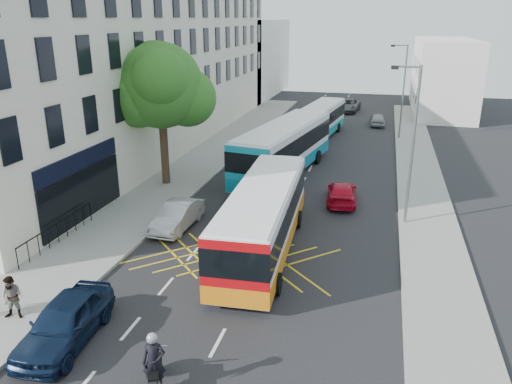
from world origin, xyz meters
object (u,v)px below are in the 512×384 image
Objects in this scene: pedestrian_near at (12,298)px; parked_car_blue at (65,322)px; lamp_far at (403,87)px; bus_near at (263,218)px; bus_mid at (284,148)px; distant_car_grey at (348,105)px; motorbike at (154,365)px; red_hatchback at (342,193)px; distant_car_silver at (377,119)px; lamp_near at (411,138)px; bus_far at (319,121)px; street_tree at (160,87)px; parked_car_silver at (177,216)px.

parked_car_blue is at bearing -25.47° from pedestrian_near.
bus_near is (-6.37, -24.87, -2.97)m from lamp_far.
distant_car_grey is (2.41, 25.63, -1.12)m from bus_mid.
motorbike is 0.53× the size of red_hatchback.
motorbike is 0.61× the size of distant_car_silver.
bus_far is at bearing 110.05° from lamp_near.
street_tree reaches higher than red_hatchback.
bus_mid is 20.76m from parked_car_blue.
bus_mid reaches higher than parked_car_blue.
distant_car_silver is at bearing -59.09° from distant_car_grey.
red_hatchback is (11.29, -0.44, -5.69)m from street_tree.
bus_near is at bearing -14.76° from parked_car_silver.
bus_far is (-6.95, -0.97, -3.10)m from lamp_far.
lamp_near is at bearing 44.85° from motorbike.
parked_car_blue is (-11.10, -33.18, -3.85)m from lamp_far.
parked_car_blue is at bearing 59.50° from red_hatchback.
red_hatchback is at bearing 58.61° from motorbike.
street_tree is 2.14× the size of red_hatchback.
lamp_far is 0.63× the size of bus_mid.
distant_car_silver is at bearing 78.85° from bus_near.
lamp_near is (14.71, -2.97, -1.68)m from street_tree.
lamp_far is 2.24× the size of distant_car_silver.
red_hatchback is (-3.42, 2.53, -4.02)m from lamp_near.
distant_car_grey is 3.12× the size of pedestrian_near.
lamp_near is at bearing -62.59° from bus_far.
red_hatchback is at bearing 65.37° from bus_near.
distant_car_silver is (12.78, 22.71, -5.68)m from street_tree.
bus_far is at bearing -82.37° from red_hatchback.
motorbike is at bearing -25.22° from parked_car_blue.
distant_car_silver reaches higher than red_hatchback.
parked_car_blue reaches higher than red_hatchback.
street_tree is 16.49m from pedestrian_near.
distant_car_grey is 8.05m from distant_car_silver.
street_tree is at bearing 121.23° from parked_car_silver.
red_hatchback is (-3.42, -17.47, -4.02)m from lamp_far.
motorbike is at bearing -83.05° from bus_far.
parked_car_silver is 30.48m from distant_car_silver.
distant_car_grey is at bearing 99.33° from lamp_near.
parked_car_blue is at bearing -122.53° from bus_near.
street_tree is 9.15m from parked_car_silver.
bus_mid is at bearing -90.09° from distant_car_grey.
bus_far reaches higher than parked_car_blue.
pedestrian_near is at bearing -94.46° from bus_far.
bus_near reaches higher than parked_car_blue.
street_tree is at bearing -130.81° from lamp_far.
lamp_far is 15.18m from bus_mid.
bus_mid is 2.82× the size of parked_car_blue.
parked_car_blue is at bearing -89.72° from bus_mid.
parked_car_silver is at bearing -93.83° from distant_car_grey.
motorbike is 1.35× the size of pedestrian_near.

